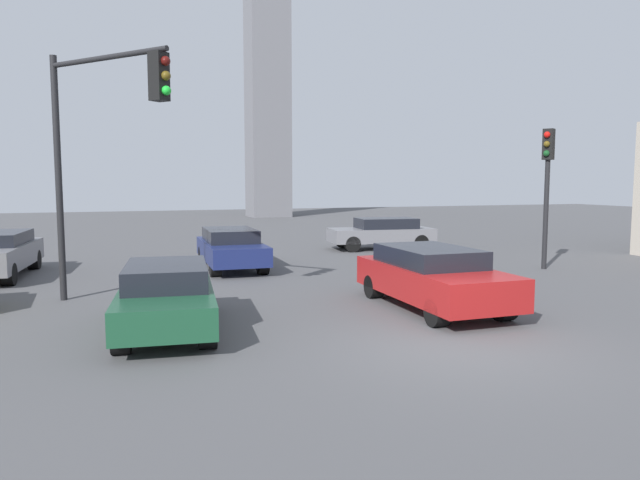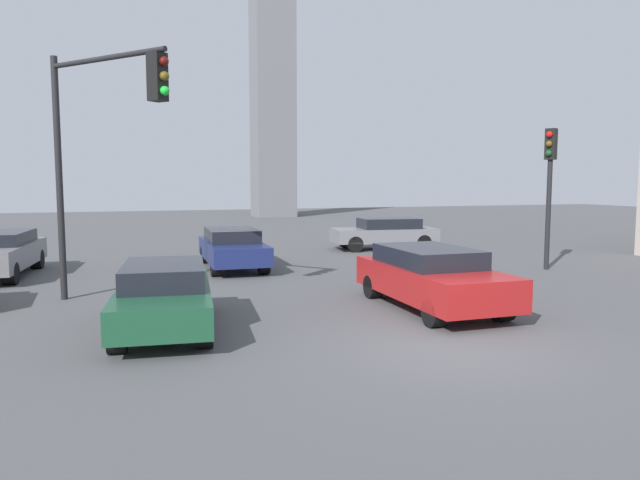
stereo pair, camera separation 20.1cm
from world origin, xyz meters
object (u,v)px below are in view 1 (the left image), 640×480
(traffic_light_0, at_px, (102,124))
(car_0, at_px, (167,295))
(traffic_light_2, at_px, (547,171))
(car_1, at_px, (231,247))
(car_4, at_px, (382,232))
(car_2, at_px, (433,276))

(traffic_light_0, xyz_separation_m, car_0, (1.09, -2.61, -3.51))
(traffic_light_0, height_order, traffic_light_2, traffic_light_0)
(traffic_light_2, height_order, car_1, traffic_light_2)
(traffic_light_0, xyz_separation_m, traffic_light_2, (13.65, 1.37, -0.95))
(traffic_light_2, xyz_separation_m, car_1, (-9.79, 3.67, -2.53))
(traffic_light_2, xyz_separation_m, car_0, (-12.55, -3.98, -2.56))
(car_0, xyz_separation_m, car_1, (2.76, 7.65, 0.02))
(car_0, height_order, car_4, car_4)
(traffic_light_0, relative_size, car_1, 1.29)
(traffic_light_0, height_order, car_1, traffic_light_0)
(car_4, bearing_deg, traffic_light_2, 116.59)
(car_0, bearing_deg, traffic_light_0, -150.89)
(car_2, bearing_deg, car_0, -89.39)
(car_1, xyz_separation_m, car_4, (7.22, 3.33, 0.01))
(traffic_light_0, distance_m, car_4, 14.32)
(traffic_light_2, height_order, car_0, traffic_light_2)
(car_1, distance_m, car_2, 8.29)
(car_1, bearing_deg, car_4, 116.61)
(car_2, distance_m, car_4, 11.71)
(traffic_light_0, distance_m, car_2, 8.27)
(traffic_light_2, bearing_deg, car_4, -102.82)
(car_0, height_order, car_2, car_2)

